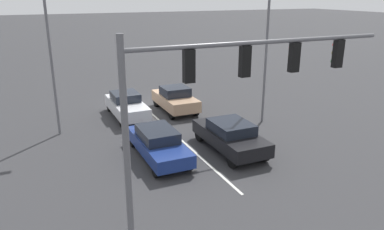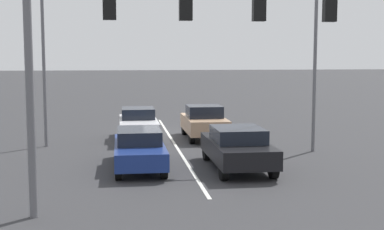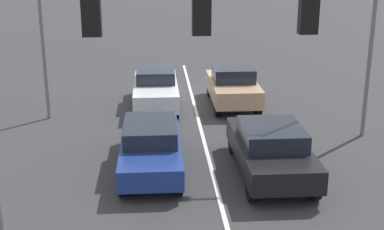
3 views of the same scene
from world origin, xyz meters
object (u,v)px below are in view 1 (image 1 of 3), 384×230
at_px(traffic_signal_gantry, 226,81).
at_px(street_lamp_right_shoulder, 54,44).
at_px(car_navy_midlane_front, 158,143).
at_px(car_black_leftlane_front, 230,135).
at_px(car_silver_midlane_second, 127,105).
at_px(street_lamp_left_shoulder, 265,30).
at_px(car_tan_leftlane_second, 175,99).

bearing_deg(traffic_signal_gantry, street_lamp_right_shoulder, -69.13).
distance_m(car_navy_midlane_front, car_black_leftlane_front, 3.47).
distance_m(car_silver_midlane_second, street_lamp_left_shoulder, 9.23).
height_order(car_black_leftlane_front, car_tan_leftlane_second, car_tan_leftlane_second).
height_order(car_tan_leftlane_second, car_silver_midlane_second, car_tan_leftlane_second).
xyz_separation_m(car_tan_leftlane_second, traffic_signal_gantry, (2.98, 11.78, 3.92)).
relative_size(car_navy_midlane_front, car_tan_leftlane_second, 1.15).
bearing_deg(car_navy_midlane_front, car_black_leftlane_front, 168.98).
xyz_separation_m(car_black_leftlane_front, car_tan_leftlane_second, (0.06, -6.94, 0.02)).
relative_size(car_black_leftlane_front, car_tan_leftlane_second, 1.13).
xyz_separation_m(street_lamp_right_shoulder, street_lamp_left_shoulder, (-10.76, 2.73, 0.52)).
height_order(street_lamp_right_shoulder, street_lamp_left_shoulder, street_lamp_left_shoulder).
bearing_deg(car_silver_midlane_second, traffic_signal_gantry, 90.78).
relative_size(car_black_leftlane_front, car_silver_midlane_second, 1.03).
xyz_separation_m(car_navy_midlane_front, street_lamp_right_shoulder, (3.65, -5.03, 4.09)).
bearing_deg(car_silver_midlane_second, car_navy_midlane_front, 88.20).
height_order(car_silver_midlane_second, street_lamp_right_shoulder, street_lamp_right_shoulder).
bearing_deg(street_lamp_left_shoulder, car_navy_midlane_front, 17.91).
bearing_deg(car_navy_midlane_front, street_lamp_left_shoulder, -162.09).
distance_m(car_black_leftlane_front, street_lamp_left_shoulder, 6.57).
bearing_deg(street_lamp_right_shoulder, traffic_signal_gantry, 110.87).
bearing_deg(street_lamp_right_shoulder, car_navy_midlane_front, 125.99).
bearing_deg(car_navy_midlane_front, car_tan_leftlane_second, -118.01).
bearing_deg(car_black_leftlane_front, car_tan_leftlane_second, -89.48).
relative_size(traffic_signal_gantry, street_lamp_left_shoulder, 0.97).
xyz_separation_m(car_black_leftlane_front, traffic_signal_gantry, (3.04, 4.84, 3.95)).
relative_size(car_navy_midlane_front, street_lamp_right_shoulder, 0.56).
bearing_deg(car_black_leftlane_front, car_navy_midlane_front, -11.02).
distance_m(car_navy_midlane_front, car_tan_leftlane_second, 7.11).
xyz_separation_m(traffic_signal_gantry, street_lamp_left_shoulder, (-6.74, -7.80, 0.59)).
bearing_deg(car_silver_midlane_second, car_black_leftlane_front, 114.50).
bearing_deg(car_navy_midlane_front, street_lamp_right_shoulder, -54.01).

